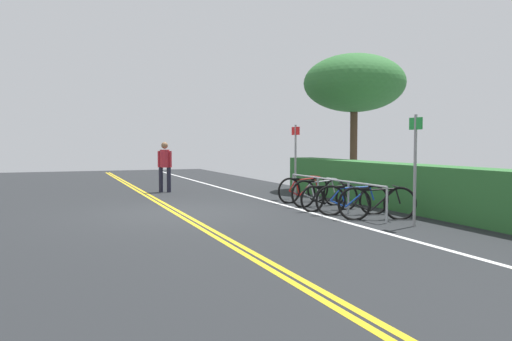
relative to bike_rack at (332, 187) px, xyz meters
name	(u,v)px	position (x,y,z in m)	size (l,w,h in m)	color
ground_plane	(177,214)	(-0.96, -3.69, -0.61)	(38.79, 11.64, 0.05)	#232628
centre_line_yellow_inner	(174,213)	(-0.96, -3.77, -0.58)	(34.91, 0.10, 0.00)	gold
centre_line_yellow_outer	(181,212)	(-0.96, -3.61, -0.58)	(34.91, 0.10, 0.00)	gold
bike_lane_stripe_white	(290,207)	(-0.96, -0.70, -0.58)	(34.91, 0.12, 0.00)	white
bike_rack	(332,187)	(0.00, 0.00, 0.00)	(4.53, 0.05, 0.78)	#9EA0A5
bicycle_0	(304,190)	(-1.77, 0.10, -0.23)	(0.46, 1.70, 0.76)	black
bicycle_1	(319,193)	(-0.82, 0.08, -0.22)	(0.46, 1.72, 0.76)	black
bicycle_2	(330,198)	(0.05, -0.10, -0.26)	(0.46, 1.67, 0.69)	black
bicycle_3	(352,200)	(0.88, 0.02, -0.23)	(0.59, 1.71, 0.74)	black
bicycle_4	(377,203)	(1.73, 0.12, -0.22)	(0.66, 1.68, 0.77)	black
pedestrian	(165,163)	(-6.06, -2.95, 0.39)	(0.32, 0.44, 1.69)	#1E1E2D
sign_post_near	(296,154)	(-2.70, 0.29, 0.75)	(0.36, 0.10, 2.20)	gray
sign_post_far	(415,159)	(2.77, 0.27, 0.76)	(0.36, 0.06, 2.23)	gray
hedge_backdrop	(430,190)	(1.50, 1.74, -0.01)	(13.48, 0.86, 1.15)	#2D6B30
tree_near_left	(354,84)	(-4.58, 3.49, 3.17)	(3.56, 3.56, 4.78)	#473323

